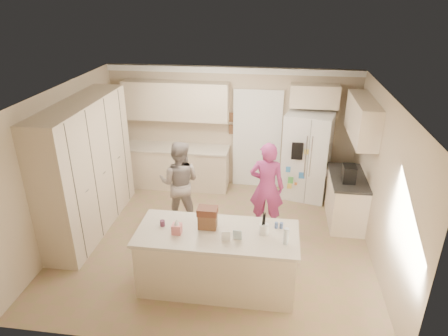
# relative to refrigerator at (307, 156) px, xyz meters

# --- Properties ---
(floor) EXTENTS (5.20, 4.60, 0.02)m
(floor) POSITION_rel_refrigerator_xyz_m (-1.59, -1.91, -0.91)
(floor) COLOR #927558
(floor) RESTS_ON ground
(ceiling) EXTENTS (5.20, 4.60, 0.02)m
(ceiling) POSITION_rel_refrigerator_xyz_m (-1.59, -1.91, 1.71)
(ceiling) COLOR white
(ceiling) RESTS_ON wall_back
(wall_back) EXTENTS (5.20, 0.02, 2.60)m
(wall_back) POSITION_rel_refrigerator_xyz_m (-1.59, 0.40, 0.40)
(wall_back) COLOR #C6B193
(wall_back) RESTS_ON ground
(wall_front) EXTENTS (5.20, 0.02, 2.60)m
(wall_front) POSITION_rel_refrigerator_xyz_m (-1.59, -4.22, 0.40)
(wall_front) COLOR #C6B193
(wall_front) RESTS_ON ground
(wall_left) EXTENTS (0.02, 4.60, 2.60)m
(wall_left) POSITION_rel_refrigerator_xyz_m (-4.20, -1.91, 0.40)
(wall_left) COLOR #C6B193
(wall_left) RESTS_ON ground
(wall_right) EXTENTS (0.02, 4.60, 2.60)m
(wall_right) POSITION_rel_refrigerator_xyz_m (1.02, -1.91, 0.40)
(wall_right) COLOR #C6B193
(wall_right) RESTS_ON ground
(crown_back) EXTENTS (5.20, 0.08, 0.12)m
(crown_back) POSITION_rel_refrigerator_xyz_m (-1.59, 0.35, 1.63)
(crown_back) COLOR white
(crown_back) RESTS_ON wall_back
(pantry_bank) EXTENTS (0.60, 2.60, 2.35)m
(pantry_bank) POSITION_rel_refrigerator_xyz_m (-3.89, -1.71, 0.28)
(pantry_bank) COLOR beige
(pantry_bank) RESTS_ON floor
(back_base_cab) EXTENTS (2.20, 0.60, 0.88)m
(back_base_cab) POSITION_rel_refrigerator_xyz_m (-2.74, 0.09, -0.46)
(back_base_cab) COLOR beige
(back_base_cab) RESTS_ON floor
(back_countertop) EXTENTS (2.24, 0.63, 0.04)m
(back_countertop) POSITION_rel_refrigerator_xyz_m (-2.74, 0.08, 0.00)
(back_countertop) COLOR beige
(back_countertop) RESTS_ON back_base_cab
(back_upper_cab) EXTENTS (2.20, 0.35, 0.80)m
(back_upper_cab) POSITION_rel_refrigerator_xyz_m (-2.74, 0.22, 1.00)
(back_upper_cab) COLOR beige
(back_upper_cab) RESTS_ON wall_back
(doorway_opening) EXTENTS (0.90, 0.06, 2.10)m
(doorway_opening) POSITION_rel_refrigerator_xyz_m (-1.04, 0.37, 0.15)
(doorway_opening) COLOR black
(doorway_opening) RESTS_ON floor
(doorway_casing) EXTENTS (1.02, 0.03, 2.22)m
(doorway_casing) POSITION_rel_refrigerator_xyz_m (-1.04, 0.34, 0.15)
(doorway_casing) COLOR white
(doorway_casing) RESTS_ON floor
(wall_frame_upper) EXTENTS (0.15, 0.02, 0.20)m
(wall_frame_upper) POSITION_rel_refrigerator_xyz_m (-1.57, 0.36, 0.65)
(wall_frame_upper) COLOR brown
(wall_frame_upper) RESTS_ON wall_back
(wall_frame_lower) EXTENTS (0.15, 0.02, 0.20)m
(wall_frame_lower) POSITION_rel_refrigerator_xyz_m (-1.57, 0.36, 0.38)
(wall_frame_lower) COLOR brown
(wall_frame_lower) RESTS_ON wall_back
(refrigerator) EXTENTS (1.04, 0.89, 1.80)m
(refrigerator) POSITION_rel_refrigerator_xyz_m (0.00, 0.00, 0.00)
(refrigerator) COLOR white
(refrigerator) RESTS_ON floor
(fridge_seam) EXTENTS (0.02, 0.02, 1.78)m
(fridge_seam) POSITION_rel_refrigerator_xyz_m (0.00, -0.35, 0.00)
(fridge_seam) COLOR gray
(fridge_seam) RESTS_ON refrigerator
(fridge_dispenser) EXTENTS (0.22, 0.03, 0.35)m
(fridge_dispenser) POSITION_rel_refrigerator_xyz_m (-0.22, -0.37, 0.25)
(fridge_dispenser) COLOR black
(fridge_dispenser) RESTS_ON refrigerator
(fridge_handle_l) EXTENTS (0.02, 0.02, 0.85)m
(fridge_handle_l) POSITION_rel_refrigerator_xyz_m (-0.05, -0.37, 0.15)
(fridge_handle_l) COLOR silver
(fridge_handle_l) RESTS_ON refrigerator
(fridge_handle_r) EXTENTS (0.02, 0.02, 0.85)m
(fridge_handle_r) POSITION_rel_refrigerator_xyz_m (0.05, -0.37, 0.15)
(fridge_handle_r) COLOR silver
(fridge_handle_r) RESTS_ON refrigerator
(over_fridge_cab) EXTENTS (0.95, 0.35, 0.45)m
(over_fridge_cab) POSITION_rel_refrigerator_xyz_m (0.06, 0.22, 1.20)
(over_fridge_cab) COLOR beige
(over_fridge_cab) RESTS_ON wall_back
(right_base_cab) EXTENTS (0.60, 1.20, 0.88)m
(right_base_cab) POSITION_rel_refrigerator_xyz_m (0.71, -0.91, -0.46)
(right_base_cab) COLOR beige
(right_base_cab) RESTS_ON floor
(right_countertop) EXTENTS (0.63, 1.24, 0.04)m
(right_countertop) POSITION_rel_refrigerator_xyz_m (0.70, -0.91, 0.00)
(right_countertop) COLOR #2D2B28
(right_countertop) RESTS_ON right_base_cab
(right_upper_cab) EXTENTS (0.35, 1.50, 0.70)m
(right_upper_cab) POSITION_rel_refrigerator_xyz_m (0.83, -0.71, 1.05)
(right_upper_cab) COLOR beige
(right_upper_cab) RESTS_ON wall_right
(coffee_maker) EXTENTS (0.22, 0.28, 0.30)m
(coffee_maker) POSITION_rel_refrigerator_xyz_m (0.66, -1.11, 0.17)
(coffee_maker) COLOR black
(coffee_maker) RESTS_ON right_countertop
(island_base) EXTENTS (2.20, 0.90, 0.88)m
(island_base) POSITION_rel_refrigerator_xyz_m (-1.39, -3.01, -0.46)
(island_base) COLOR beige
(island_base) RESTS_ON floor
(island_top) EXTENTS (2.28, 0.96, 0.05)m
(island_top) POSITION_rel_refrigerator_xyz_m (-1.39, -3.01, 0.00)
(island_top) COLOR beige
(island_top) RESTS_ON island_base
(utensil_crock) EXTENTS (0.13, 0.13, 0.15)m
(utensil_crock) POSITION_rel_refrigerator_xyz_m (-0.74, -2.96, 0.10)
(utensil_crock) COLOR white
(utensil_crock) RESTS_ON island_top
(tissue_box) EXTENTS (0.13, 0.13, 0.14)m
(tissue_box) POSITION_rel_refrigerator_xyz_m (-1.94, -3.11, 0.10)
(tissue_box) COLOR #DF777B
(tissue_box) RESTS_ON island_top
(tissue_plume) EXTENTS (0.08, 0.08, 0.08)m
(tissue_plume) POSITION_rel_refrigerator_xyz_m (-1.94, -3.11, 0.20)
(tissue_plume) COLOR white
(tissue_plume) RESTS_ON tissue_box
(dollhouse_body) EXTENTS (0.26, 0.18, 0.22)m
(dollhouse_body) POSITION_rel_refrigerator_xyz_m (-1.54, -2.91, 0.14)
(dollhouse_body) COLOR brown
(dollhouse_body) RESTS_ON island_top
(dollhouse_roof) EXTENTS (0.28, 0.20, 0.10)m
(dollhouse_roof) POSITION_rel_refrigerator_xyz_m (-1.54, -2.91, 0.30)
(dollhouse_roof) COLOR #592D1E
(dollhouse_roof) RESTS_ON dollhouse_body
(jam_jar) EXTENTS (0.07, 0.07, 0.09)m
(jam_jar) POSITION_rel_refrigerator_xyz_m (-2.19, -2.96, 0.07)
(jam_jar) COLOR #59263F
(jam_jar) RESTS_ON island_top
(greeting_card_a) EXTENTS (0.12, 0.06, 0.16)m
(greeting_card_a) POSITION_rel_refrigerator_xyz_m (-1.24, -3.21, 0.11)
(greeting_card_a) COLOR white
(greeting_card_a) RESTS_ON island_top
(greeting_card_b) EXTENTS (0.12, 0.05, 0.16)m
(greeting_card_b) POSITION_rel_refrigerator_xyz_m (-1.09, -3.16, 0.11)
(greeting_card_b) COLOR silver
(greeting_card_b) RESTS_ON island_top
(water_bottle) EXTENTS (0.07, 0.07, 0.24)m
(water_bottle) POSITION_rel_refrigerator_xyz_m (-0.44, -3.16, 0.14)
(water_bottle) COLOR silver
(water_bottle) RESTS_ON island_top
(shaker_salt) EXTENTS (0.05, 0.05, 0.09)m
(shaker_salt) POSITION_rel_refrigerator_xyz_m (-0.57, -2.79, 0.07)
(shaker_salt) COLOR #47609B
(shaker_salt) RESTS_ON island_top
(shaker_pepper) EXTENTS (0.05, 0.05, 0.09)m
(shaker_pepper) POSITION_rel_refrigerator_xyz_m (-0.50, -2.79, 0.07)
(shaker_pepper) COLOR #47609B
(shaker_pepper) RESTS_ON island_top
(teen_boy) EXTENTS (0.78, 0.61, 1.59)m
(teen_boy) POSITION_rel_refrigerator_xyz_m (-2.35, -1.31, -0.11)
(teen_boy) COLOR #9B9793
(teen_boy) RESTS_ON floor
(teen_girl) EXTENTS (0.64, 0.44, 1.68)m
(teen_girl) POSITION_rel_refrigerator_xyz_m (-0.76, -1.37, -0.06)
(teen_girl) COLOR #A13565
(teen_girl) RESTS_ON floor
(fridge_magnets) EXTENTS (0.76, 0.02, 1.44)m
(fridge_magnets) POSITION_rel_refrigerator_xyz_m (0.00, -0.36, 0.00)
(fridge_magnets) COLOR tan
(fridge_magnets) RESTS_ON refrigerator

